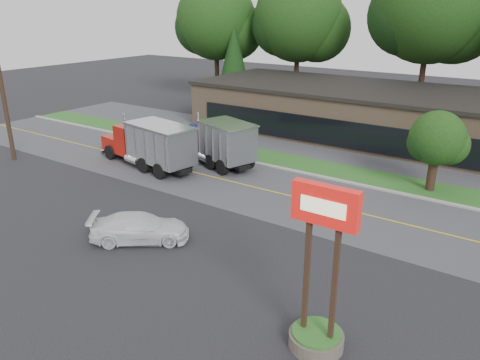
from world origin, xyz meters
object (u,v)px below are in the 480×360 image
at_px(utility_pole, 3,93).
at_px(rally_car, 140,228).
at_px(dump_truck_blue, 220,141).
at_px(bilo_sign, 319,296).
at_px(dump_truck_red, 151,143).

bearing_deg(utility_pole, rally_car, -12.43).
bearing_deg(rally_car, dump_truck_blue, -18.90).
bearing_deg(utility_pole, bilo_sign, -11.89).
relative_size(utility_pole, dump_truck_blue, 1.38).
height_order(dump_truck_red, dump_truck_blue, same).
bearing_deg(dump_truck_blue, rally_car, 126.94).
bearing_deg(utility_pole, dump_truck_red, 25.04).
height_order(utility_pole, dump_truck_red, utility_pole).
bearing_deg(rally_car, dump_truck_red, 4.59).
height_order(bilo_sign, dump_truck_blue, bilo_sign).
bearing_deg(dump_truck_red, dump_truck_blue, -129.92).
xyz_separation_m(utility_pole, dump_truck_blue, (13.87, 7.94, -3.30)).
height_order(utility_pole, dump_truck_blue, utility_pole).
xyz_separation_m(dump_truck_red, dump_truck_blue, (3.79, 3.24, -0.01)).
distance_m(bilo_sign, dump_truck_red, 21.31).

